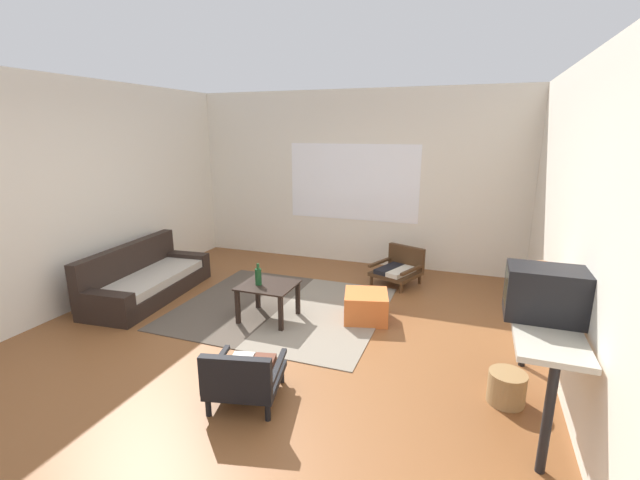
% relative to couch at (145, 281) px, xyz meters
% --- Properties ---
extents(ground_plane, '(7.80, 7.80, 0.00)m').
position_rel_couch_xyz_m(ground_plane, '(2.09, -0.63, -0.21)').
color(ground_plane, brown).
extents(far_wall_with_window, '(5.60, 0.13, 2.70)m').
position_rel_couch_xyz_m(far_wall_with_window, '(2.09, 2.43, 1.14)').
color(far_wall_with_window, silver).
rests_on(far_wall_with_window, ground).
extents(side_wall_right, '(0.12, 6.60, 2.70)m').
position_rel_couch_xyz_m(side_wall_right, '(4.75, -0.33, 1.14)').
color(side_wall_right, silver).
rests_on(side_wall_right, ground).
extents(side_wall_left, '(0.12, 6.60, 2.70)m').
position_rel_couch_xyz_m(side_wall_left, '(-0.57, -0.33, 1.14)').
color(side_wall_left, silver).
rests_on(side_wall_left, ground).
extents(area_rug, '(2.40, 2.18, 0.01)m').
position_rel_couch_xyz_m(area_rug, '(1.82, 0.25, -0.20)').
color(area_rug, '#4C4238').
rests_on(area_rug, ground).
extents(couch, '(0.88, 1.87, 0.67)m').
position_rel_couch_xyz_m(couch, '(0.00, 0.00, 0.00)').
color(couch, black).
rests_on(couch, ground).
extents(coffee_table, '(0.60, 0.55, 0.42)m').
position_rel_couch_xyz_m(coffee_table, '(1.81, -0.08, 0.13)').
color(coffee_table, black).
rests_on(coffee_table, ground).
extents(armchair_by_window, '(0.74, 0.75, 0.50)m').
position_rel_couch_xyz_m(armchair_by_window, '(2.99, 1.62, 0.02)').
color(armchair_by_window, '#472D19').
rests_on(armchair_by_window, ground).
extents(armchair_striped_foreground, '(0.66, 0.69, 0.51)m').
position_rel_couch_xyz_m(armchair_striped_foreground, '(2.34, -1.55, 0.03)').
color(armchair_striped_foreground, black).
rests_on(armchair_striped_foreground, ground).
extents(ottoman_orange, '(0.58, 0.58, 0.32)m').
position_rel_couch_xyz_m(ottoman_orange, '(2.85, 0.29, -0.05)').
color(ottoman_orange, '#D1662D').
rests_on(ottoman_orange, ground).
extents(console_shelf, '(0.44, 1.46, 0.80)m').
position_rel_couch_xyz_m(console_shelf, '(4.44, -0.85, 0.50)').
color(console_shelf, '#B2AD9E').
rests_on(console_shelf, ground).
extents(crt_television, '(0.54, 0.34, 0.37)m').
position_rel_couch_xyz_m(crt_television, '(4.44, -0.94, 0.78)').
color(crt_television, black).
rests_on(crt_television, console_shelf).
extents(clay_vase, '(0.24, 0.24, 0.32)m').
position_rel_couch_xyz_m(clay_vase, '(4.44, -0.61, 0.72)').
color(clay_vase, '#A87047').
rests_on(clay_vase, console_shelf).
extents(glass_bottle, '(0.07, 0.07, 0.24)m').
position_rel_couch_xyz_m(glass_bottle, '(1.71, -0.12, 0.31)').
color(glass_bottle, '#194723').
rests_on(glass_bottle, coffee_table).
extents(wicker_basket, '(0.29, 0.29, 0.26)m').
position_rel_couch_xyz_m(wicker_basket, '(4.27, -0.83, -0.08)').
color(wicker_basket, '#9E7A4C').
rests_on(wicker_basket, ground).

